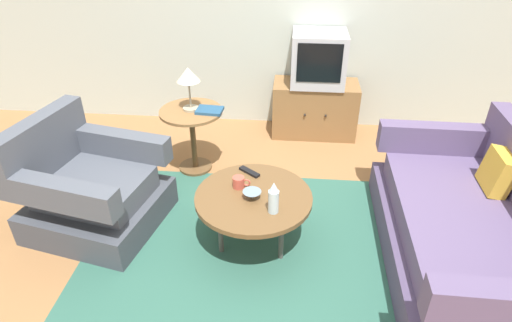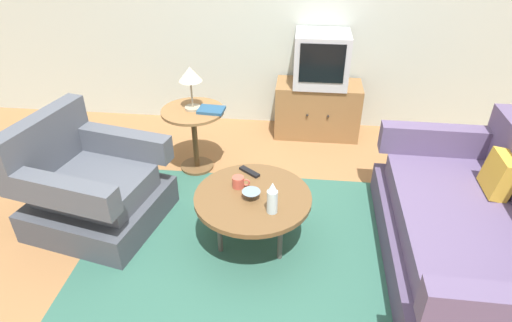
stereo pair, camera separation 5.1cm
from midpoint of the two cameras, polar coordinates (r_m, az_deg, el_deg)
The scene contains 14 objects.
ground_plane at distance 3.19m, azimuth 0.25°, elevation -12.36°, with size 16.00×16.00×0.00m, color olive.
area_rug at distance 3.30m, azimuth -0.76°, elevation -10.43°, with size 2.41×1.74×0.00m, color #2D5B4C.
armchair at distance 3.55m, azimuth -21.37°, elevation -3.60°, with size 1.06×1.03×0.85m.
couch at distance 3.27m, azimuth 25.96°, elevation -8.40°, with size 0.99×1.83×0.84m.
coffee_table at distance 3.05m, azimuth -0.81°, elevation -5.01°, with size 0.83×0.83×0.42m.
side_table at distance 3.93m, azimuth -8.75°, elevation 4.45°, with size 0.55×0.55×0.60m.
tv_stand at distance 4.62m, azimuth 7.37°, elevation 6.81°, with size 0.86×0.43×0.57m.
television at distance 4.42m, azimuth 7.86°, elevation 13.19°, with size 0.53×0.46×0.52m.
table_lamp at distance 3.76m, azimuth -9.27°, elevation 10.79°, with size 0.20×0.20×0.38m.
vase at distance 2.83m, azimuth 1.80°, elevation -4.86°, with size 0.07×0.07×0.23m.
mug at distance 3.10m, azimuth -2.71°, elevation -2.81°, with size 0.13×0.08×0.08m.
bowl at distance 2.99m, azimuth -1.01°, elevation -4.47°, with size 0.13×0.13×0.06m.
tv_remote_dark at distance 3.26m, azimuth -1.32°, elevation -1.43°, with size 0.17×0.15×0.02m.
book at distance 3.81m, azimuth -6.49°, elevation 6.63°, with size 0.24×0.19×0.03m.
Camera 1 is at (0.17, -2.27, 2.23)m, focal length 30.47 mm.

